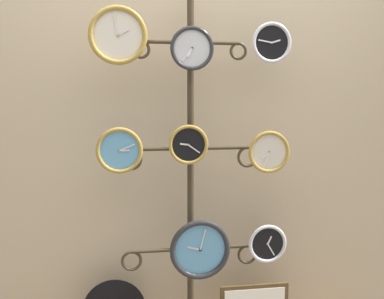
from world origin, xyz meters
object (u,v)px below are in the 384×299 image
clock_top_left (118,35)px  clock_top_center (192,48)px  clock_middle_right (269,152)px  clock_bottom_right (267,243)px  display_stand (191,239)px  clock_top_right (271,43)px  clock_bottom_center (200,249)px  clock_middle_left (119,150)px  clock_middle_center (188,145)px

clock_top_left → clock_top_center: bearing=5.4°
clock_middle_right → clock_bottom_right: size_ratio=1.05×
display_stand → clock_bottom_right: display_stand is taller
clock_top_right → clock_middle_right: 0.58m
clock_top_left → clock_top_right: size_ratio=1.35×
clock_top_right → clock_bottom_center: 1.16m
clock_middle_left → clock_middle_center: size_ratio=1.15×
clock_top_left → clock_bottom_center: bearing=-0.4°
clock_top_right → clock_bottom_center: (-0.39, -0.03, -1.10)m
clock_top_left → clock_middle_right: bearing=1.3°
clock_bottom_right → clock_middle_center: bearing=-176.1°
display_stand → clock_middle_right: bearing=-13.5°
clock_middle_center → clock_bottom_center: bearing=-10.6°
clock_top_center → clock_middle_left: (-0.38, -0.01, -0.52)m
clock_top_center → clock_top_right: bearing=-0.8°
clock_middle_right → clock_middle_center: bearing=-178.9°
clock_middle_left → clock_middle_right: 0.80m
clock_bottom_center → display_stand: bearing=105.3°
clock_middle_left → clock_middle_right: (0.80, -0.01, -0.02)m
clock_top_left → clock_bottom_right: 1.37m
clock_top_left → clock_top_right: clock_top_left is taller
clock_top_left → clock_top_right: (0.80, 0.03, -0.02)m
clock_top_left → clock_middle_left: (-0.00, 0.02, -0.57)m
clock_top_left → clock_top_center: (0.38, 0.04, -0.05)m
clock_middle_right → clock_bottom_right: (0.01, 0.02, -0.52)m
clock_top_center → clock_middle_center: size_ratio=1.09×
clock_top_center → clock_bottom_center: size_ratio=0.69×
clock_top_right → clock_middle_center: 0.70m
clock_middle_center → clock_middle_right: size_ratio=0.91×
clock_top_center → clock_top_left: bearing=-174.6°
clock_top_left → clock_bottom_right: (0.80, 0.04, -1.12)m
clock_middle_left → clock_bottom_right: (0.81, 0.02, -0.54)m
display_stand → clock_middle_center: 0.55m
clock_top_left → clock_top_right: 0.80m
display_stand → clock_middle_left: (-0.38, -0.09, 0.52)m
clock_middle_left → clock_top_right: bearing=0.4°
clock_top_right → clock_bottom_right: (0.00, 0.01, -1.10)m
clock_top_left → clock_middle_center: 0.65m
clock_middle_center → clock_middle_right: 0.44m
clock_top_center → clock_bottom_center: 1.06m
clock_top_center → clock_middle_right: size_ratio=0.99×
clock_middle_right → clock_top_center: bearing=177.5°
clock_middle_left → clock_bottom_center: 0.68m
clock_bottom_right → display_stand: bearing=169.7°
clock_middle_center → clock_bottom_center: 0.57m
clock_top_center → clock_middle_right: bearing=-2.5°
clock_top_right → clock_middle_left: size_ratio=0.90×
clock_bottom_center → clock_middle_right: bearing=3.0°
clock_top_right → clock_middle_center: bearing=-177.3°
clock_middle_right → clock_bottom_center: bearing=-177.0°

